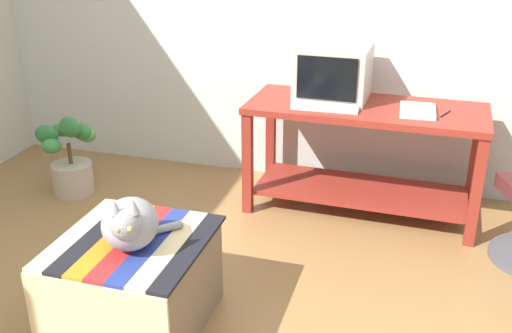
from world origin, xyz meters
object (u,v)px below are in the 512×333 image
(keyboard, at_px, (325,107))
(ottoman_with_blanket, at_px, (136,283))
(tv_monitor, at_px, (333,73))
(book, at_px, (418,111))
(cat, at_px, (130,223))
(potted_plant, at_px, (70,160))
(desk, at_px, (364,140))

(keyboard, xyz_separation_m, ottoman_with_blanket, (-0.61, -1.35, -0.49))
(tv_monitor, relative_size, book, 1.67)
(tv_monitor, relative_size, cat, 1.12)
(cat, xyz_separation_m, potted_plant, (-1.11, 1.21, -0.32))
(keyboard, height_order, cat, keyboard)
(keyboard, bearing_deg, desk, 27.08)
(tv_monitor, relative_size, ottoman_with_blanket, 0.66)
(keyboard, height_order, ottoman_with_blanket, keyboard)
(desk, xyz_separation_m, keyboard, (-0.23, -0.13, 0.24))
(desk, height_order, ottoman_with_blanket, desk)
(tv_monitor, bearing_deg, cat, -108.32)
(desk, bearing_deg, ottoman_with_blanket, -118.20)
(tv_monitor, xyz_separation_m, cat, (-0.58, -1.62, -0.30))
(cat, bearing_deg, tv_monitor, 49.01)
(tv_monitor, height_order, potted_plant, tv_monitor)
(tv_monitor, height_order, book, tv_monitor)
(desk, distance_m, cat, 1.73)
(potted_plant, bearing_deg, desk, 9.26)
(desk, height_order, book, book)
(book, bearing_deg, cat, -129.83)
(book, height_order, potted_plant, book)
(keyboard, bearing_deg, cat, -114.57)
(book, distance_m, cat, 1.85)
(ottoman_with_blanket, bearing_deg, tv_monitor, 68.94)
(book, xyz_separation_m, ottoman_with_blanket, (-1.14, -1.42, -0.49))
(desk, distance_m, ottoman_with_blanket, 1.72)
(keyboard, xyz_separation_m, book, (0.53, 0.08, 0.00))
(ottoman_with_blanket, bearing_deg, keyboard, 65.73)
(book, bearing_deg, ottoman_with_blanket, -131.38)
(potted_plant, bearing_deg, keyboard, 6.28)
(desk, height_order, tv_monitor, tv_monitor)
(tv_monitor, bearing_deg, ottoman_with_blanket, -109.70)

